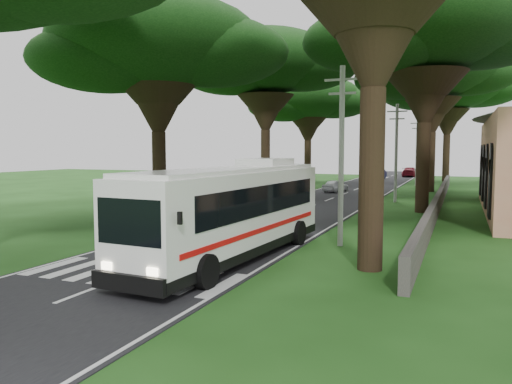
# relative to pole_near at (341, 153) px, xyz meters

# --- Properties ---
(ground) EXTENTS (140.00, 140.00, 0.00)m
(ground) POSITION_rel_pole_near_xyz_m (-5.50, -6.00, -4.18)
(ground) COLOR #1A4112
(ground) RESTS_ON ground
(road) EXTENTS (8.00, 120.00, 0.04)m
(road) POSITION_rel_pole_near_xyz_m (-5.50, 19.00, -4.17)
(road) COLOR black
(road) RESTS_ON ground
(crosswalk) EXTENTS (8.00, 3.00, 0.01)m
(crosswalk) POSITION_rel_pole_near_xyz_m (-5.50, -8.00, -4.18)
(crosswalk) COLOR silver
(crosswalk) RESTS_ON ground
(property_wall) EXTENTS (0.35, 50.00, 1.20)m
(property_wall) POSITION_rel_pole_near_xyz_m (3.50, 18.00, -3.58)
(property_wall) COLOR #383533
(property_wall) RESTS_ON ground
(pole_near) EXTENTS (1.60, 0.24, 8.00)m
(pole_near) POSITION_rel_pole_near_xyz_m (0.00, 0.00, 0.00)
(pole_near) COLOR gray
(pole_near) RESTS_ON ground
(pole_mid) EXTENTS (1.60, 0.24, 8.00)m
(pole_mid) POSITION_rel_pole_near_xyz_m (0.00, 20.00, 0.00)
(pole_mid) COLOR gray
(pole_mid) RESTS_ON ground
(pole_far) EXTENTS (1.60, 0.24, 8.00)m
(pole_far) POSITION_rel_pole_near_xyz_m (0.00, 40.00, 0.00)
(pole_far) COLOR gray
(pole_far) RESTS_ON ground
(tree_l_mida) EXTENTS (13.74, 13.74, 14.06)m
(tree_l_mida) POSITION_rel_pole_near_xyz_m (-13.50, 6.00, 6.83)
(tree_l_mida) COLOR black
(tree_l_mida) RESTS_ON ground
(tree_l_midb) EXTENTS (14.33, 14.33, 15.88)m
(tree_l_midb) POSITION_rel_pole_near_xyz_m (-13.00, 24.00, 8.51)
(tree_l_midb) COLOR black
(tree_l_midb) RESTS_ON ground
(tree_l_far) EXTENTS (13.79, 13.79, 14.06)m
(tree_l_far) POSITION_rel_pole_near_xyz_m (-14.00, 42.00, 6.83)
(tree_l_far) COLOR black
(tree_l_far) RESTS_ON ground
(tree_r_mida) EXTENTS (14.40, 14.40, 15.67)m
(tree_r_mida) POSITION_rel_pole_near_xyz_m (2.50, 14.00, 8.29)
(tree_r_mida) COLOR black
(tree_r_mida) RESTS_ON ground
(tree_r_midb) EXTENTS (13.77, 13.77, 15.43)m
(tree_r_midb) POSITION_rel_pole_near_xyz_m (2.00, 32.00, 8.16)
(tree_r_midb) COLOR black
(tree_r_midb) RESTS_ON ground
(tree_r_far) EXTENTS (15.53, 15.53, 16.19)m
(tree_r_far) POSITION_rel_pole_near_xyz_m (3.00, 50.00, 8.61)
(tree_r_far) COLOR black
(tree_r_far) RESTS_ON ground
(coach_bus) EXTENTS (3.45, 12.45, 3.63)m
(coach_bus) POSITION_rel_pole_near_xyz_m (-3.30, -4.31, -2.22)
(coach_bus) COLOR white
(coach_bus) RESTS_ON ground
(distant_car_a) EXTENTS (2.33, 3.90, 1.24)m
(distant_car_a) POSITION_rel_pole_near_xyz_m (-6.78, 27.60, -3.53)
(distant_car_a) COLOR silver
(distant_car_a) RESTS_ON road
(distant_car_b) EXTENTS (2.11, 4.43, 1.40)m
(distant_car_b) POSITION_rel_pole_near_xyz_m (-6.30, 51.81, -3.45)
(distant_car_b) COLOR navy
(distant_car_b) RESTS_ON road
(distant_car_c) EXTENTS (2.23, 5.19, 1.49)m
(distant_car_c) POSITION_rel_pole_near_xyz_m (-2.50, 59.74, -3.40)
(distant_car_c) COLOR maroon
(distant_car_c) RESTS_ON road
(pedestrian) EXTENTS (0.54, 0.71, 1.77)m
(pedestrian) POSITION_rel_pole_near_xyz_m (-11.15, 7.78, -3.29)
(pedestrian) COLOR black
(pedestrian) RESTS_ON ground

